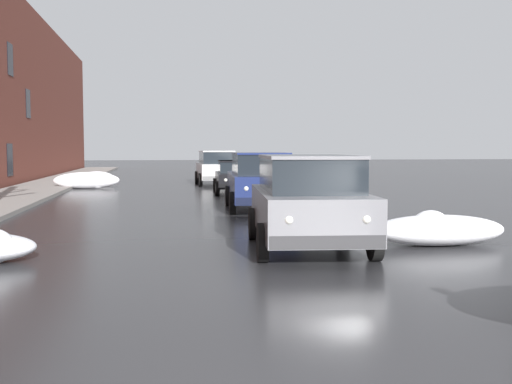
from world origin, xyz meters
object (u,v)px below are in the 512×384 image
object	(u,v)px
suv_grey_approaching_near_lane	(308,198)
sedan_black_parked_kerbside_mid	(235,176)
suv_white_parked_far_down_block	(216,166)
suv_darkblue_parked_kerbside_close	(259,178)

from	to	relation	value
suv_grey_approaching_near_lane	sedan_black_parked_kerbside_mid	distance (m)	15.00
suv_grey_approaching_near_lane	suv_white_parked_far_down_block	distance (m)	21.28
suv_grey_approaching_near_lane	suv_darkblue_parked_kerbside_close	bearing A→B (deg)	87.83
suv_grey_approaching_near_lane	suv_white_parked_far_down_block	size ratio (longest dim) A/B	0.98
suv_grey_approaching_near_lane	suv_darkblue_parked_kerbside_close	size ratio (longest dim) A/B	0.93
suv_darkblue_parked_kerbside_close	sedan_black_parked_kerbside_mid	world-z (taller)	suv_darkblue_parked_kerbside_close
suv_darkblue_parked_kerbside_close	suv_grey_approaching_near_lane	bearing A→B (deg)	-92.17
suv_grey_approaching_near_lane	sedan_black_parked_kerbside_mid	xyz separation A→B (m)	(0.37, 14.99, -0.24)
sedan_black_parked_kerbside_mid	suv_white_parked_far_down_block	bearing A→B (deg)	92.56
suv_grey_approaching_near_lane	suv_white_parked_far_down_block	bearing A→B (deg)	89.77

